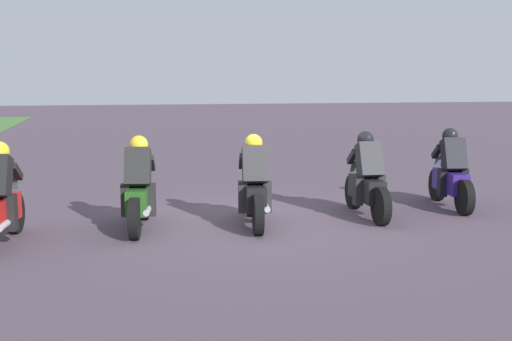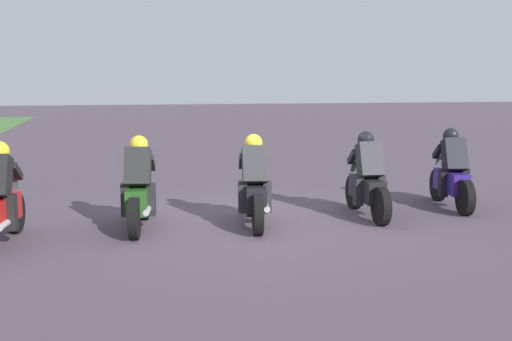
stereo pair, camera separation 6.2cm
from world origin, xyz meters
name	(u,v)px [view 2 (the right image)]	position (x,y,z in m)	size (l,w,h in m)	color
ground_plane	(256,221)	(0.00, 0.00, 0.00)	(120.00, 120.00, 0.00)	#4B3D49
rider_lane_a	(452,175)	(0.26, -3.88, 0.62)	(2.03, 0.62, 1.51)	black
rider_lane_b	(367,182)	(-0.10, -2.00, 0.62)	(2.04, 0.55, 1.51)	black
rider_lane_c	(254,188)	(-0.26, 0.09, 0.62)	(2.04, 0.60, 1.51)	black
rider_lane_d	(139,191)	(-0.07, 1.95, 0.62)	(2.03, 0.61, 1.51)	black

